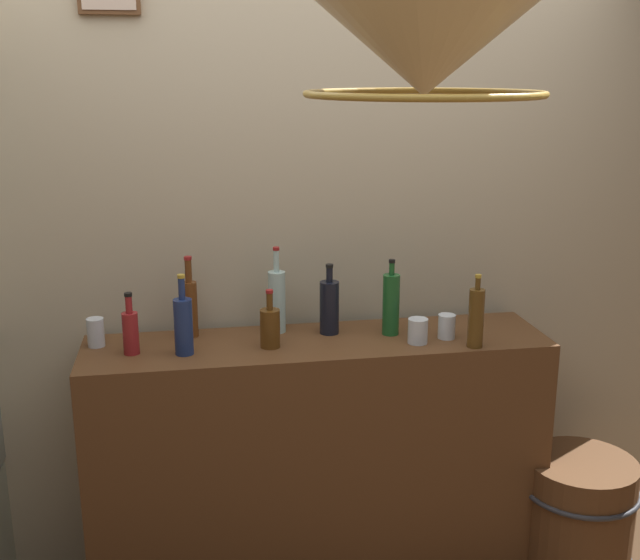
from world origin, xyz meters
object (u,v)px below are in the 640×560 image
object	(u,v)px
liquor_bottle_bourbon	(277,300)
glass_tumbler_shot	(96,332)
liquor_bottle_rye	(476,317)
wooden_barrel	(577,522)
glass_tumbler_highball	(447,326)
liquor_bottle_amaro	(391,304)
glass_tumbler_rocks	(418,331)
pendant_lamp	(425,48)
liquor_bottle_brandy	(270,327)
liquor_bottle_whiskey	(329,306)
liquor_bottle_scotch	(190,306)
liquor_bottle_mezcal	(131,331)
liquor_bottle_rum	(183,325)

from	to	relation	value
liquor_bottle_bourbon	glass_tumbler_shot	bearing A→B (deg)	-175.85
liquor_bottle_rye	wooden_barrel	world-z (taller)	liquor_bottle_rye
glass_tumbler_highball	wooden_barrel	distance (m)	0.99
liquor_bottle_amaro	glass_tumbler_shot	xyz separation A→B (m)	(-1.10, 0.05, -0.07)
glass_tumbler_rocks	pendant_lamp	size ratio (longest dim) A/B	0.17
liquor_bottle_brandy	pendant_lamp	distance (m)	1.38
liquor_bottle_whiskey	glass_tumbler_shot	size ratio (longest dim) A/B	2.57
glass_tumbler_highball	glass_tumbler_shot	world-z (taller)	glass_tumbler_shot
liquor_bottle_bourbon	pendant_lamp	xyz separation A→B (m)	(0.21, -1.12, 0.91)
liquor_bottle_rye	wooden_barrel	xyz separation A→B (m)	(0.47, -0.02, -0.88)
glass_tumbler_rocks	pendant_lamp	distance (m)	1.37
liquor_bottle_whiskey	pendant_lamp	size ratio (longest dim) A/B	0.50
liquor_bottle_bourbon	wooden_barrel	world-z (taller)	liquor_bottle_bourbon
liquor_bottle_brandy	pendant_lamp	bearing A→B (deg)	-74.85
liquor_bottle_rye	glass_tumbler_rocks	distance (m)	0.22
glass_tumbler_rocks	pendant_lamp	world-z (taller)	pendant_lamp
liquor_bottle_scotch	wooden_barrel	world-z (taller)	liquor_bottle_scotch
liquor_bottle_amaro	liquor_bottle_bourbon	distance (m)	0.44
liquor_bottle_mezcal	glass_tumbler_shot	distance (m)	0.17
pendant_lamp	wooden_barrel	size ratio (longest dim) A/B	1.01
liquor_bottle_amaro	glass_tumbler_rocks	size ratio (longest dim) A/B	3.14
liquor_bottle_scotch	glass_tumbler_rocks	bearing A→B (deg)	-14.94
liquor_bottle_rum	liquor_bottle_amaro	bearing A→B (deg)	6.20
liquor_bottle_scotch	liquor_bottle_bourbon	xyz separation A→B (m)	(0.33, -0.00, 0.01)
pendant_lamp	liquor_bottle_whiskey	bearing A→B (deg)	90.86
liquor_bottle_rum	liquor_bottle_whiskey	world-z (taller)	liquor_bottle_rum
glass_tumbler_highball	liquor_bottle_bourbon	bearing A→B (deg)	163.55
liquor_bottle_rum	glass_tumbler_shot	size ratio (longest dim) A/B	2.76
liquor_bottle_bourbon	glass_tumbler_shot	world-z (taller)	liquor_bottle_bourbon
liquor_bottle_rye	pendant_lamp	world-z (taller)	pendant_lamp
liquor_bottle_whiskey	pendant_lamp	distance (m)	1.42
liquor_bottle_mezcal	glass_tumbler_rocks	world-z (taller)	liquor_bottle_mezcal
liquor_bottle_whiskey	liquor_bottle_mezcal	world-z (taller)	liquor_bottle_whiskey
wooden_barrel	liquor_bottle_brandy	bearing A→B (deg)	173.15
glass_tumbler_shot	liquor_bottle_whiskey	bearing A→B (deg)	-0.11
liquor_bottle_whiskey	pendant_lamp	xyz separation A→B (m)	(0.02, -1.07, 0.93)
liquor_bottle_bourbon	wooden_barrel	xyz separation A→B (m)	(1.16, -0.31, -0.90)
liquor_bottle_brandy	liquor_bottle_mezcal	bearing A→B (deg)	178.23
liquor_bottle_whiskey	liquor_bottle_mezcal	bearing A→B (deg)	-172.25
liquor_bottle_mezcal	wooden_barrel	size ratio (longest dim) A/B	0.42
liquor_bottle_whiskey	glass_tumbler_rocks	distance (m)	0.35
liquor_bottle_bourbon	liquor_bottle_mezcal	distance (m)	0.57
liquor_bottle_scotch	liquor_bottle_whiskey	distance (m)	0.53
liquor_bottle_rye	glass_tumbler_highball	world-z (taller)	liquor_bottle_rye
liquor_bottle_whiskey	pendant_lamp	bearing A→B (deg)	-89.14
liquor_bottle_amaro	liquor_bottle_rye	bearing A→B (deg)	-35.57
liquor_bottle_bourbon	glass_tumbler_highball	world-z (taller)	liquor_bottle_bourbon
liquor_bottle_whiskey	glass_tumbler_shot	world-z (taller)	liquor_bottle_whiskey
liquor_bottle_mezcal	liquor_bottle_whiskey	bearing A→B (deg)	7.75
liquor_bottle_whiskey	liquor_bottle_bourbon	distance (m)	0.20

